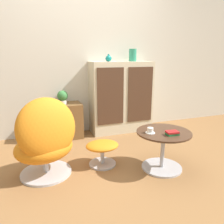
% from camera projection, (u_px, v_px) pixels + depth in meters
% --- Properties ---
extents(ground_plane, '(12.00, 12.00, 0.00)m').
position_uv_depth(ground_plane, '(117.00, 171.00, 2.38)').
color(ground_plane, olive).
extents(wall_back, '(6.40, 0.06, 2.60)m').
position_uv_depth(wall_back, '(83.00, 51.00, 3.39)').
color(wall_back, beige).
rests_on(wall_back, ground_plane).
extents(sideboard, '(1.00, 0.38, 1.14)m').
position_uv_depth(sideboard, '(121.00, 97.00, 3.56)').
color(sideboard, beige).
rests_on(sideboard, ground_plane).
extents(tv_console, '(0.61, 0.38, 0.53)m').
position_uv_depth(tv_console, '(62.00, 121.00, 3.31)').
color(tv_console, brown).
rests_on(tv_console, ground_plane).
extents(egg_chair, '(0.76, 0.73, 0.86)m').
position_uv_depth(egg_chair, '(46.00, 139.00, 2.20)').
color(egg_chair, '#B7B7BC').
rests_on(egg_chair, ground_plane).
extents(ottoman, '(0.38, 0.32, 0.28)m').
position_uv_depth(ottoman, '(102.00, 148.00, 2.48)').
color(ottoman, '#B7B7BC').
rests_on(ottoman, ground_plane).
extents(coffee_table, '(0.59, 0.59, 0.43)m').
position_uv_depth(coffee_table, '(163.00, 146.00, 2.39)').
color(coffee_table, '#B7B7BC').
rests_on(coffee_table, ground_plane).
extents(vase_leftmost, '(0.09, 0.09, 0.11)m').
position_uv_depth(vase_leftmost, '(109.00, 58.00, 3.33)').
color(vase_leftmost, '#147A75').
rests_on(vase_leftmost, sideboard).
extents(vase_inner_left, '(0.12, 0.12, 0.19)m').
position_uv_depth(vase_inner_left, '(133.00, 55.00, 3.46)').
color(vase_inner_left, '#2D8E6B').
rests_on(vase_inner_left, sideboard).
extents(potted_plant, '(0.16, 0.16, 0.20)m').
position_uv_depth(potted_plant, '(63.00, 97.00, 3.23)').
color(potted_plant, silver).
rests_on(potted_plant, tv_console).
extents(teacup, '(0.10, 0.10, 0.06)m').
position_uv_depth(teacup, '(150.00, 131.00, 2.29)').
color(teacup, white).
rests_on(teacup, coffee_table).
extents(book_stack, '(0.13, 0.10, 0.04)m').
position_uv_depth(book_stack, '(172.00, 133.00, 2.24)').
color(book_stack, '#237038').
rests_on(book_stack, coffee_table).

